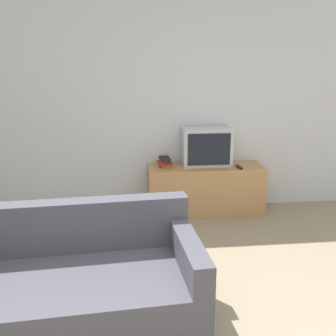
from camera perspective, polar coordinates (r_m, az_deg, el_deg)
The scene contains 6 objects.
wall_back at distance 4.81m, azimuth -1.77°, elevation 8.98°, with size 9.00×0.06×2.60m.
tv_stand at distance 4.85m, azimuth 5.46°, elevation -3.16°, with size 1.40×0.42×0.60m.
television at distance 4.77m, azimuth 5.63°, elevation 3.08°, with size 0.59×0.30×0.46m.
couch at distance 2.95m, azimuth -13.73°, elevation -16.93°, with size 1.83×1.03×0.83m.
book_stack at distance 4.73m, azimuth -0.46°, elevation 0.92°, with size 0.17×0.22×0.11m.
remote_on_stand at distance 4.74m, azimuth 10.29°, elevation 0.13°, with size 0.05×0.15×0.02m.
Camera 1 is at (-0.38, -1.73, 1.84)m, focal length 42.00 mm.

